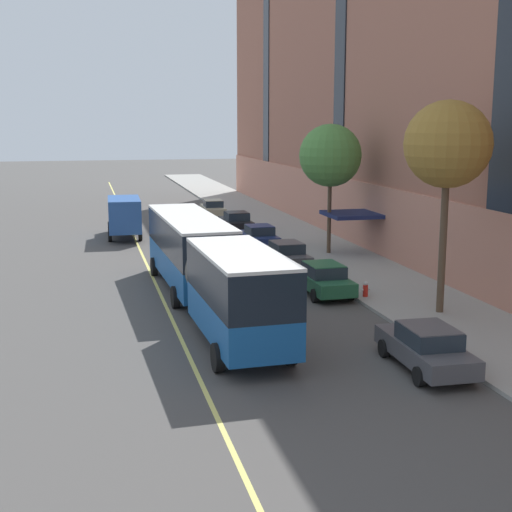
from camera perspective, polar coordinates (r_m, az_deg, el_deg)
The scene contains 14 objects.
ground_plane at distance 29.50m, azimuth -1.42°, elevation -5.60°, with size 260.00×260.00×0.00m, color #4C4947.
sidewalk at distance 35.11m, azimuth 12.09°, elevation -3.04°, with size 5.55×160.00×0.15m, color #9E9B93.
city_bus at distance 31.50m, azimuth -4.02°, elevation -0.54°, with size 3.48×19.18×3.71m.
parked_car_green_0 at distance 34.73m, azimuth 5.34°, elevation -1.80°, with size 2.09×4.82×1.56m.
parked_car_darkgray_2 at distance 24.92m, azimuth 13.45°, elevation -7.11°, with size 2.07×4.76×1.56m.
parked_car_navy_4 at distance 47.13m, azimuth 0.24°, elevation 1.57°, with size 2.11×4.31×1.56m.
parked_car_black_5 at distance 54.08m, azimuth -1.59°, elevation 2.75°, with size 2.08×4.40×1.56m.
parked_car_champagne_6 at distance 62.59m, azimuth -3.46°, elevation 3.83°, with size 2.04×4.66×1.56m.
parked_car_darkgray_7 at distance 40.73m, azimuth 2.40°, elevation 0.10°, with size 2.11×4.58×1.56m.
box_truck at distance 51.96m, azimuth -10.51°, elevation 3.25°, with size 2.51×6.94×2.96m.
street_tree_mid_block at distance 31.03m, azimuth 15.09°, elevation 8.54°, with size 3.67×3.67×9.03m.
street_tree_far_uptown at distance 44.36m, azimuth 5.97°, elevation 7.98°, with size 3.85×3.85×8.00m.
fire_hydrant at distance 34.00m, azimuth 8.75°, elevation -2.65°, with size 0.42×0.24×0.72m.
lane_centerline at distance 31.96m, azimuth -7.04°, elevation -4.38°, with size 0.16×140.00×0.01m, color #E0D66B.
Camera 1 is at (-5.95, -27.67, 8.30)m, focal length 50.00 mm.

